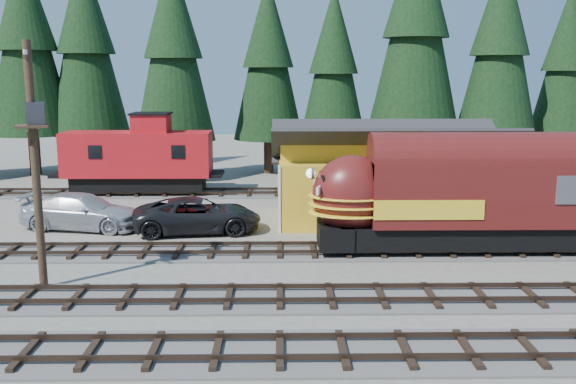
{
  "coord_description": "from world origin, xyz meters",
  "views": [
    {
      "loc": [
        -6.0,
        -23.69,
        7.95
      ],
      "look_at": [
        -5.62,
        4.0,
        2.77
      ],
      "focal_mm": 40.0,
      "sensor_mm": 36.0,
      "label": 1
    }
  ],
  "objects_px": {
    "caboose": "(139,157)",
    "depot": "(390,166)",
    "pickup_truck_b": "(82,212)",
    "pickup_truck_a": "(198,215)",
    "locomotive": "(471,200)",
    "utility_pole": "(35,150)"
  },
  "relations": [
    {
      "from": "locomotive",
      "to": "pickup_truck_a",
      "type": "relative_size",
      "value": 2.36
    },
    {
      "from": "depot",
      "to": "pickup_truck_b",
      "type": "height_order",
      "value": "depot"
    },
    {
      "from": "depot",
      "to": "pickup_truck_b",
      "type": "bearing_deg",
      "value": -173.3
    },
    {
      "from": "caboose",
      "to": "pickup_truck_b",
      "type": "xyz_separation_m",
      "value": [
        -0.94,
        -9.4,
        -1.56
      ]
    },
    {
      "from": "caboose",
      "to": "pickup_truck_a",
      "type": "xyz_separation_m",
      "value": [
        5.07,
        -10.18,
        -1.59
      ]
    },
    {
      "from": "caboose",
      "to": "utility_pole",
      "type": "distance_m",
      "value": 18.76
    },
    {
      "from": "pickup_truck_a",
      "to": "caboose",
      "type": "bearing_deg",
      "value": 19.2
    },
    {
      "from": "locomotive",
      "to": "caboose",
      "type": "xyz_separation_m",
      "value": [
        -17.67,
        14.0,
        0.07
      ]
    },
    {
      "from": "depot",
      "to": "locomotive",
      "type": "relative_size",
      "value": 0.86
    },
    {
      "from": "utility_pole",
      "to": "caboose",
      "type": "bearing_deg",
      "value": 75.15
    },
    {
      "from": "caboose",
      "to": "pickup_truck_b",
      "type": "height_order",
      "value": "caboose"
    },
    {
      "from": "locomotive",
      "to": "utility_pole",
      "type": "xyz_separation_m",
      "value": [
        -17.31,
        -4.56,
        2.78
      ]
    },
    {
      "from": "locomotive",
      "to": "pickup_truck_b",
      "type": "height_order",
      "value": "locomotive"
    },
    {
      "from": "utility_pole",
      "to": "pickup_truck_a",
      "type": "relative_size",
      "value": 1.43
    },
    {
      "from": "locomotive",
      "to": "pickup_truck_b",
      "type": "relative_size",
      "value": 2.39
    },
    {
      "from": "caboose",
      "to": "depot",
      "type": "bearing_deg",
      "value": -26.28
    },
    {
      "from": "depot",
      "to": "locomotive",
      "type": "height_order",
      "value": "depot"
    },
    {
      "from": "depot",
      "to": "pickup_truck_a",
      "type": "height_order",
      "value": "depot"
    },
    {
      "from": "locomotive",
      "to": "pickup_truck_b",
      "type": "distance_m",
      "value": 19.23
    },
    {
      "from": "depot",
      "to": "locomotive",
      "type": "bearing_deg",
      "value": -69.09
    },
    {
      "from": "caboose",
      "to": "utility_pole",
      "type": "xyz_separation_m",
      "value": [
        0.36,
        -18.56,
        2.71
      ]
    },
    {
      "from": "depot",
      "to": "utility_pole",
      "type": "bearing_deg",
      "value": -143.28
    }
  ]
}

